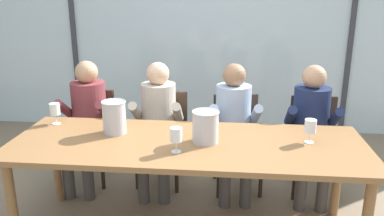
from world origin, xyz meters
The scene contains 19 objects.
ground centered at (0.00, 1.00, 0.00)m, with size 14.00×14.00×0.00m, color #847056.
window_glass_panel centered at (0.00, 2.39, 1.30)m, with size 7.78×0.03×2.60m, color silver.
window_mullion_left centered at (-1.75, 2.37, 1.30)m, with size 0.06×0.06×2.60m, color #38383D.
window_mullion_right centered at (1.75, 2.37, 1.30)m, with size 0.06×0.06×2.60m, color #38383D.
hillside_vineyard centered at (0.00, 6.79, 0.88)m, with size 13.78×2.40×1.75m, color #477A38.
dining_table centered at (0.00, 0.00, 0.68)m, with size 2.58×0.92×0.75m.
chair_near_curtain centered at (-1.05, 0.89, 0.50)m, with size 0.45×0.45×0.86m.
chair_left_of_center centered at (-0.33, 0.90, 0.50)m, with size 0.48×0.48×0.86m.
chair_center centered at (0.37, 0.85, 0.50)m, with size 0.50×0.50×0.86m.
chair_right_of_center centered at (1.08, 0.86, 0.50)m, with size 0.44×0.44×0.86m.
person_maroon_top centered at (-1.02, 0.73, 0.67)m, with size 0.46×0.61×1.18m.
person_beige_jumper centered at (-0.35, 0.73, 0.67)m, with size 0.47×0.62×1.18m.
person_pale_blue_shirt centered at (0.34, 0.73, 0.67)m, with size 0.49×0.63×1.18m.
person_navy_polo centered at (1.02, 0.73, 0.67)m, with size 0.47×0.62×1.18m.
ice_bucket_primary centered at (0.13, 0.01, 0.87)m, with size 0.20×0.20×0.23m.
ice_bucket_secondary centered at (-0.57, 0.13, 0.88)m, with size 0.19×0.19×0.25m.
wine_glass_by_left_taster centered at (-0.05, -0.19, 0.87)m, with size 0.08×0.08×0.17m.
wine_glass_near_bucket centered at (0.88, 0.07, 0.87)m, with size 0.08×0.08×0.17m.
wine_glass_center_pour centered at (-1.12, 0.29, 0.87)m, with size 0.08×0.08×0.17m.
Camera 1 is at (0.30, -2.64, 1.82)m, focal length 36.86 mm.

